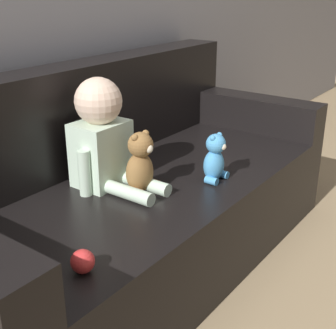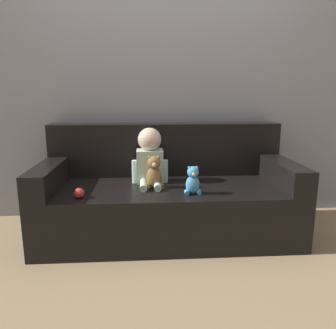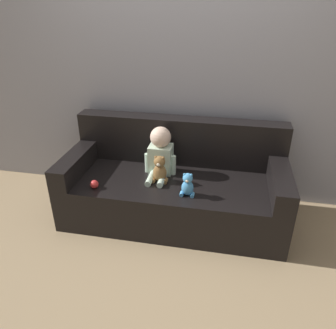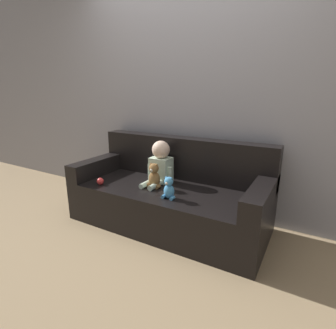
{
  "view_description": "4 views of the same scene",
  "coord_description": "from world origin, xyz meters",
  "px_view_note": "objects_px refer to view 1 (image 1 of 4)",
  "views": [
    {
      "loc": [
        -1.35,
        -1.12,
        1.15
      ],
      "look_at": [
        0.01,
        -0.12,
        0.48
      ],
      "focal_mm": 50.0,
      "sensor_mm": 36.0,
      "label": 1
    },
    {
      "loc": [
        -0.17,
        -2.38,
        1.08
      ],
      "look_at": [
        -0.01,
        -0.1,
        0.58
      ],
      "focal_mm": 35.0,
      "sensor_mm": 36.0,
      "label": 2
    },
    {
      "loc": [
        0.43,
        -2.41,
        1.8
      ],
      "look_at": [
        -0.05,
        -0.01,
        0.53
      ],
      "focal_mm": 35.0,
      "sensor_mm": 36.0,
      "label": 3
    },
    {
      "loc": [
        1.19,
        -2.06,
        1.29
      ],
      "look_at": [
        0.03,
        -0.05,
        0.64
      ],
      "focal_mm": 28.0,
      "sensor_mm": 36.0,
      "label": 4
    }
  ],
  "objects_px": {
    "teddy_bear_brown": "(140,164)",
    "plush_toy_side": "(215,159)",
    "person_baby": "(103,138)",
    "toy_ball": "(83,261)",
    "couch": "(133,198)"
  },
  "relations": [
    {
      "from": "person_baby",
      "to": "plush_toy_side",
      "type": "relative_size",
      "value": 2.15
    },
    {
      "from": "person_baby",
      "to": "toy_ball",
      "type": "height_order",
      "value": "person_baby"
    },
    {
      "from": "teddy_bear_brown",
      "to": "plush_toy_side",
      "type": "relative_size",
      "value": 1.22
    },
    {
      "from": "person_baby",
      "to": "toy_ball",
      "type": "distance_m",
      "value": 0.62
    },
    {
      "from": "teddy_bear_brown",
      "to": "couch",
      "type": "bearing_deg",
      "value": 51.51
    },
    {
      "from": "plush_toy_side",
      "to": "toy_ball",
      "type": "relative_size",
      "value": 2.87
    },
    {
      "from": "person_baby",
      "to": "teddy_bear_brown",
      "type": "bearing_deg",
      "value": -79.97
    },
    {
      "from": "couch",
      "to": "person_baby",
      "type": "distance_m",
      "value": 0.33
    },
    {
      "from": "teddy_bear_brown",
      "to": "toy_ball",
      "type": "relative_size",
      "value": 3.5
    },
    {
      "from": "couch",
      "to": "toy_ball",
      "type": "relative_size",
      "value": 27.75
    },
    {
      "from": "teddy_bear_brown",
      "to": "toy_ball",
      "type": "distance_m",
      "value": 0.55
    },
    {
      "from": "couch",
      "to": "person_baby",
      "type": "xyz_separation_m",
      "value": [
        -0.13,
        0.03,
        0.3
      ]
    },
    {
      "from": "teddy_bear_brown",
      "to": "plush_toy_side",
      "type": "xyz_separation_m",
      "value": [
        0.26,
        -0.17,
        -0.02
      ]
    },
    {
      "from": "plush_toy_side",
      "to": "toy_ball",
      "type": "distance_m",
      "value": 0.76
    },
    {
      "from": "teddy_bear_brown",
      "to": "plush_toy_side",
      "type": "bearing_deg",
      "value": -33.03
    }
  ]
}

